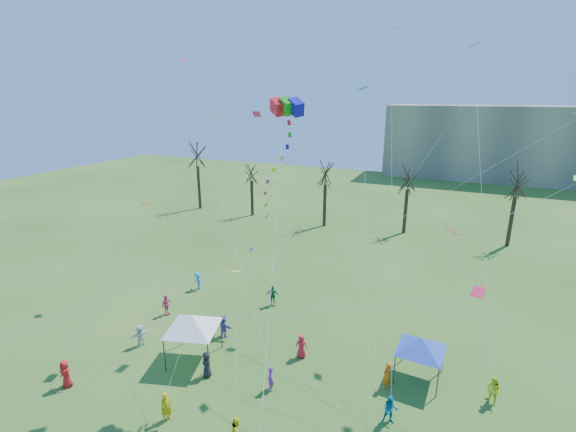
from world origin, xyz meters
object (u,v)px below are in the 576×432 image
at_px(distant_building, 541,145).
at_px(canopy_tent_blue, 421,344).
at_px(big_box_kite, 275,191).
at_px(canopy_tent_white, 193,322).

bearing_deg(distant_building, canopy_tent_blue, -101.63).
height_order(big_box_kite, canopy_tent_blue, big_box_kite).
bearing_deg(canopy_tent_blue, canopy_tent_white, -163.78).
bearing_deg(distant_building, canopy_tent_white, -110.63).
distance_m(canopy_tent_white, canopy_tent_blue, 14.46).
distance_m(distant_building, canopy_tent_blue, 74.16).
height_order(canopy_tent_white, canopy_tent_blue, canopy_tent_white).
distance_m(big_box_kite, canopy_tent_white, 10.49).
bearing_deg(distant_building, big_box_kite, -107.37).
xyz_separation_m(distant_building, canopy_tent_white, (-28.80, -76.51, -4.69)).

